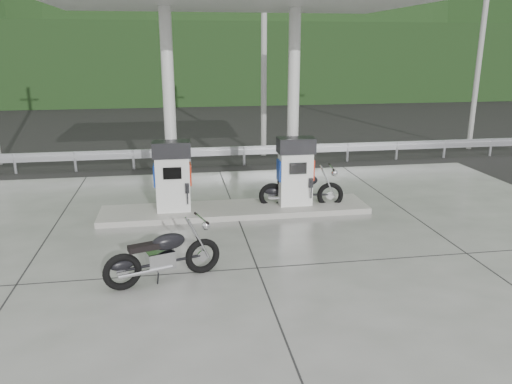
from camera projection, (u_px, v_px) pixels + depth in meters
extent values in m
plane|color=black|center=(250.00, 250.00, 10.81)|extent=(160.00, 160.00, 0.00)
cube|color=slate|center=(250.00, 249.00, 10.81)|extent=(18.00, 14.00, 0.02)
cube|color=gray|center=(236.00, 210.00, 13.15)|extent=(7.00, 1.40, 0.15)
cylinder|color=white|center=(170.00, 111.00, 12.56)|extent=(0.30, 0.30, 5.00)
cylinder|color=white|center=(293.00, 109.00, 13.06)|extent=(0.30, 0.30, 5.00)
cube|color=black|center=(210.00, 148.00, 21.71)|extent=(60.00, 7.00, 0.01)
cylinder|color=gray|center=(264.00, 53.00, 19.00)|extent=(0.22, 0.22, 8.00)
cylinder|color=gray|center=(480.00, 53.00, 20.40)|extent=(0.22, 0.22, 8.00)
cube|color=black|center=(191.00, 63.00, 38.39)|extent=(80.00, 6.00, 6.00)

